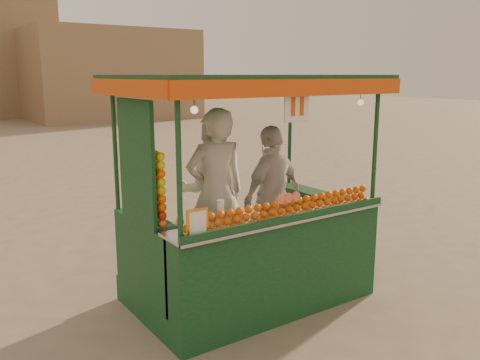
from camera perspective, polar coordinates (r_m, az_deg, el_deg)
ground at (r=6.36m, az=3.09°, el=-11.39°), size 90.00×90.00×0.00m
building_right at (r=30.51m, az=-14.51°, el=11.49°), size 9.00×6.00×5.00m
juice_cart at (r=5.53m, az=0.96°, el=-5.98°), size 2.76×1.79×2.51m
vendor_left at (r=5.60m, az=-2.77°, el=-1.36°), size 0.75×0.56×1.87m
vendor_middle at (r=6.00m, az=-3.17°, el=-1.25°), size 1.05×0.99×1.72m
vendor_right at (r=5.92m, az=3.72°, el=-1.74°), size 1.04×0.62×1.65m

